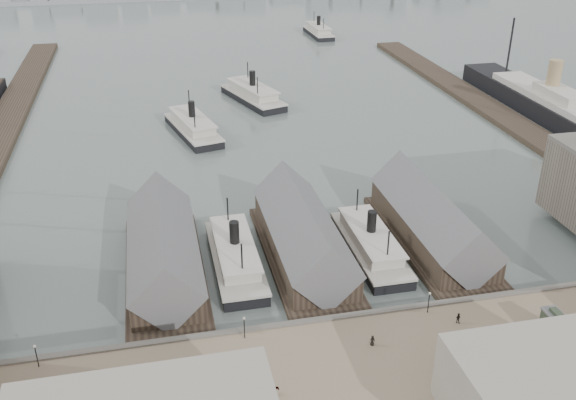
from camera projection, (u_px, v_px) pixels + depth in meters
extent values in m
plane|color=#515E59|center=(326.00, 309.00, 108.06)|extent=(900.00, 900.00, 0.00)
cube|color=#7E6C55|center=(365.00, 386.00, 90.14)|extent=(180.00, 30.00, 2.00)
cube|color=#59544C|center=(335.00, 322.00, 103.00)|extent=(180.00, 1.20, 2.30)
cube|color=#2D231C|center=(1.00, 132.00, 181.91)|extent=(10.00, 220.00, 1.60)
cube|color=#2D231C|center=(489.00, 108.00, 201.45)|extent=(10.00, 180.00, 1.60)
cube|color=#2D231C|center=(165.00, 274.00, 116.74)|extent=(14.00, 42.00, 1.20)
cube|color=#2D231C|center=(164.00, 256.00, 116.23)|extent=(12.00, 36.00, 5.00)
cube|color=#59595B|center=(162.00, 244.00, 115.07)|extent=(12.60, 37.00, 12.60)
cube|color=#2D231C|center=(304.00, 257.00, 121.77)|extent=(14.00, 42.00, 1.20)
cube|color=#2D231C|center=(303.00, 241.00, 121.26)|extent=(12.00, 36.00, 5.00)
cube|color=#59595B|center=(303.00, 229.00, 120.10)|extent=(12.60, 37.00, 12.60)
cube|color=#2D231C|center=(431.00, 242.00, 126.81)|extent=(14.00, 42.00, 1.20)
cube|color=#2D231C|center=(431.00, 226.00, 126.30)|extent=(12.00, 36.00, 5.00)
cube|color=#59595B|center=(432.00, 215.00, 125.14)|extent=(12.60, 37.00, 12.60)
cube|color=gray|center=(549.00, 391.00, 80.85)|extent=(24.00, 16.00, 10.00)
cylinder|color=black|center=(37.00, 357.00, 91.53)|extent=(0.16, 0.16, 3.60)
sphere|color=beige|center=(34.00, 346.00, 90.68)|extent=(0.44, 0.44, 0.44)
cylinder|color=black|center=(244.00, 328.00, 97.34)|extent=(0.16, 0.16, 3.60)
sphere|color=beige|center=(244.00, 318.00, 96.49)|extent=(0.44, 0.44, 0.44)
cylinder|color=black|center=(429.00, 303.00, 103.15)|extent=(0.16, 0.16, 3.60)
sphere|color=beige|center=(430.00, 293.00, 102.30)|extent=(0.44, 0.44, 0.44)
cube|color=black|center=(236.00, 262.00, 119.69)|extent=(7.99, 27.96, 1.80)
cube|color=beige|center=(235.00, 256.00, 119.11)|extent=(8.39, 27.96, 0.50)
cube|color=beige|center=(235.00, 250.00, 118.48)|extent=(6.49, 19.97, 2.20)
cube|color=beige|center=(235.00, 243.00, 117.86)|extent=(6.99, 21.97, 0.40)
cylinder|color=black|center=(234.00, 233.00, 116.88)|extent=(1.80, 1.80, 4.49)
cylinder|color=black|center=(228.00, 212.00, 124.82)|extent=(0.30, 0.30, 5.99)
cylinder|color=black|center=(242.00, 259.00, 109.12)|extent=(0.30, 0.30, 5.99)
cube|color=black|center=(370.00, 250.00, 123.74)|extent=(7.83, 27.39, 1.76)
cube|color=beige|center=(370.00, 244.00, 123.17)|extent=(8.22, 27.39, 0.49)
cube|color=beige|center=(371.00, 238.00, 122.56)|extent=(6.36, 19.56, 2.15)
cube|color=beige|center=(371.00, 232.00, 121.95)|extent=(6.85, 21.52, 0.39)
cylinder|color=black|center=(372.00, 222.00, 120.99)|extent=(1.76, 1.76, 4.40)
cylinder|color=black|center=(357.00, 202.00, 128.77)|extent=(0.29, 0.29, 5.87)
cylinder|color=black|center=(388.00, 246.00, 113.38)|extent=(0.29, 0.29, 5.87)
cube|color=black|center=(193.00, 131.00, 182.21)|extent=(14.74, 30.05, 1.86)
cube|color=beige|center=(193.00, 127.00, 181.61)|extent=(15.15, 30.15, 0.52)
cube|color=beige|center=(193.00, 122.00, 180.97)|extent=(11.32, 21.65, 2.27)
cube|color=beige|center=(192.00, 117.00, 180.32)|extent=(12.30, 23.78, 0.41)
cylinder|color=black|center=(192.00, 109.00, 179.31)|extent=(1.86, 1.86, 4.65)
cylinder|color=black|center=(189.00, 100.00, 187.53)|extent=(0.31, 0.31, 6.20)
cylinder|color=black|center=(195.00, 121.00, 171.28)|extent=(0.31, 0.31, 6.20)
cube|color=black|center=(253.00, 99.00, 209.15)|extent=(17.59, 31.45, 1.95)
cube|color=beige|center=(253.00, 95.00, 208.52)|extent=(18.01, 31.58, 0.54)
cube|color=beige|center=(253.00, 90.00, 207.84)|extent=(13.37, 22.72, 2.38)
cube|color=beige|center=(253.00, 86.00, 207.17)|extent=(14.56, 24.95, 0.43)
cylinder|color=black|center=(252.00, 79.00, 206.11)|extent=(1.95, 1.95, 4.86)
cylinder|color=black|center=(248.00, 71.00, 214.70)|extent=(0.32, 0.32, 6.48)
cylinder|color=black|center=(258.00, 88.00, 197.71)|extent=(0.32, 0.32, 6.48)
cube|color=black|center=(318.00, 34.00, 298.59)|extent=(8.39, 26.98, 1.72)
cube|color=beige|center=(318.00, 31.00, 298.04)|extent=(8.77, 26.99, 0.48)
cube|color=beige|center=(319.00, 28.00, 297.44)|extent=(6.74, 19.29, 2.10)
cube|color=beige|center=(319.00, 25.00, 296.84)|extent=(7.27, 21.22, 0.38)
cylinder|color=black|center=(319.00, 21.00, 295.90)|extent=(1.72, 1.72, 4.30)
cylinder|color=black|center=(314.00, 18.00, 303.51)|extent=(0.29, 0.29, 5.74)
cylinder|color=black|center=(324.00, 25.00, 288.47)|extent=(0.29, 0.29, 5.74)
cube|color=black|center=(548.00, 109.00, 194.55)|extent=(12.07, 88.23, 5.57)
cube|color=beige|center=(550.00, 97.00, 192.89)|extent=(10.22, 51.08, 1.86)
cube|color=beige|center=(561.00, 94.00, 187.80)|extent=(7.43, 18.57, 2.79)
cylinder|color=tan|center=(554.00, 76.00, 190.00)|extent=(4.09, 4.09, 9.29)
cube|color=black|center=(563.00, 341.00, 96.81)|extent=(2.31, 8.99, 0.76)
cube|color=#2C3A2A|center=(565.00, 333.00, 96.09)|extent=(2.41, 9.46, 2.46)
cube|color=#59595B|center=(566.00, 325.00, 95.48)|extent=(2.60, 9.84, 0.28)
imported|color=black|center=(82.00, 395.00, 86.15)|extent=(1.60, 1.50, 1.46)
cylinder|color=black|center=(61.00, 400.00, 85.67)|extent=(1.08, 0.38, 1.10)
imported|color=black|center=(273.00, 391.00, 86.89)|extent=(1.76, 0.96, 1.42)
cube|color=#3F2D21|center=(253.00, 392.00, 86.56)|extent=(2.76, 1.79, 0.25)
cylinder|color=black|center=(254.00, 397.00, 86.10)|extent=(1.10, 0.21, 1.10)
cylinder|color=black|center=(253.00, 390.00, 87.34)|extent=(1.10, 0.21, 1.10)
imported|color=black|center=(473.00, 362.00, 92.01)|extent=(1.46, 1.64, 1.50)
cube|color=#3F2D21|center=(456.00, 363.00, 91.74)|extent=(2.77, 1.82, 0.25)
cylinder|color=black|center=(457.00, 368.00, 91.27)|extent=(1.10, 0.22, 1.10)
cylinder|color=black|center=(454.00, 361.00, 92.52)|extent=(1.10, 0.22, 1.10)
imported|color=black|center=(68.00, 383.00, 88.12)|extent=(0.78, 0.74, 1.74)
imported|color=black|center=(183.00, 368.00, 90.87)|extent=(1.06, 0.62, 1.61)
imported|color=black|center=(372.00, 341.00, 96.27)|extent=(0.91, 0.67, 1.69)
imported|color=black|center=(480.00, 377.00, 89.10)|extent=(0.77, 0.72, 1.70)
imported|color=black|center=(458.00, 318.00, 101.19)|extent=(1.07, 1.07, 1.75)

